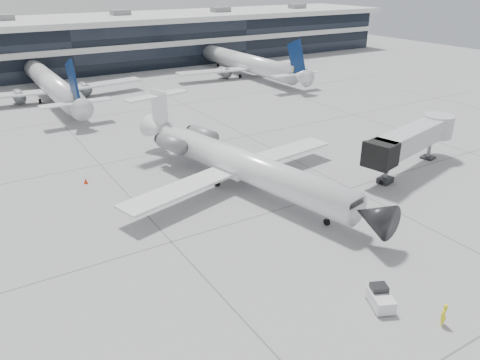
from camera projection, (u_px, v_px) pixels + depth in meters
ground at (271, 212)px, 43.32m from camera, size 220.00×220.00×0.00m
terminal at (61, 48)px, 105.05m from camera, size 170.00×22.00×10.00m
bg_jet_center at (53, 99)px, 82.23m from camera, size 32.00×40.00×9.60m
bg_jet_right at (245, 75)px, 101.48m from camera, size 32.00×40.00×9.60m
regional_jet at (237, 162)px, 47.73m from camera, size 26.80×33.40×7.76m
jet_bridge at (415, 137)px, 51.61m from camera, size 15.69×6.26×5.07m
ramp_worker at (443, 315)px, 29.14m from camera, size 0.67×0.57×1.58m
baggage_tug at (380, 298)px, 30.89m from camera, size 2.04×2.47×1.36m
traffic_cone at (86, 181)px, 49.12m from camera, size 0.45×0.45×0.63m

